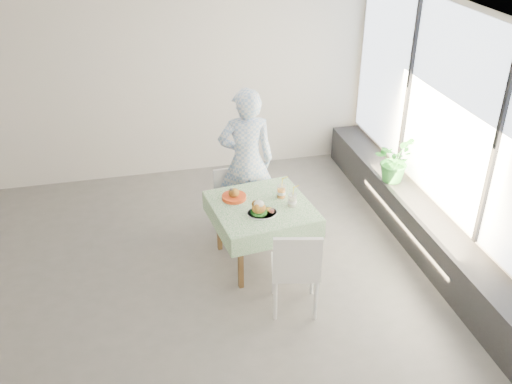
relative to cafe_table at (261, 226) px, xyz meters
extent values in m
plane|color=#5C5A58|center=(-0.89, -0.03, -0.46)|extent=(6.00, 6.00, 0.00)
plane|color=white|center=(-0.89, -0.03, 2.34)|extent=(6.00, 6.00, 0.00)
cube|color=silver|center=(-0.89, 2.47, 0.94)|extent=(6.00, 0.02, 2.80)
cube|color=silver|center=(-0.89, -2.53, 0.94)|extent=(6.00, 0.02, 2.80)
cube|color=silver|center=(2.11, -0.03, 0.94)|extent=(0.02, 5.00, 2.80)
cube|color=#D1E0F9|center=(2.08, -0.03, 1.19)|extent=(0.01, 4.80, 2.18)
cube|color=black|center=(1.91, -0.03, -0.21)|extent=(0.40, 4.80, 0.50)
cube|color=brown|center=(0.00, 0.00, 0.25)|extent=(1.01, 1.01, 0.04)
cube|color=white|center=(0.00, 0.00, 0.28)|extent=(1.16, 1.16, 0.01)
cube|color=white|center=(-0.20, 0.67, -0.06)|extent=(0.39, 0.39, 0.04)
cube|color=white|center=(-0.20, 0.84, 0.15)|extent=(0.38, 0.06, 0.38)
cube|color=white|center=(0.14, -0.85, 0.04)|extent=(0.56, 0.56, 0.04)
cube|color=white|center=(0.09, -1.05, 0.29)|extent=(0.46, 0.15, 0.46)
imported|color=#8EB3E3|center=(0.00, 0.75, 0.45)|extent=(0.70, 0.50, 1.82)
cylinder|color=white|center=(-0.04, -0.19, 0.29)|extent=(0.32, 0.32, 0.02)
cylinder|color=#134E15|center=(-0.08, -0.19, 0.31)|extent=(0.18, 0.18, 0.02)
ellipsoid|color=#A16C27|center=(-0.08, -0.19, 0.36)|extent=(0.15, 0.14, 0.12)
ellipsoid|color=white|center=(-0.08, -0.19, 0.41)|extent=(0.11, 0.10, 0.08)
cylinder|color=maroon|center=(0.06, -0.20, 0.31)|extent=(0.05, 0.05, 0.03)
cylinder|color=white|center=(0.25, 0.11, 0.35)|extent=(0.10, 0.10, 0.14)
cylinder|color=orange|center=(0.25, 0.11, 0.34)|extent=(0.09, 0.09, 0.10)
cylinder|color=white|center=(0.25, 0.11, 0.43)|extent=(0.10, 0.10, 0.01)
cylinder|color=yellow|center=(0.26, 0.11, 0.48)|extent=(0.01, 0.04, 0.20)
cylinder|color=white|center=(0.32, -0.10, 0.35)|extent=(0.10, 0.10, 0.14)
cylinder|color=beige|center=(0.32, -0.10, 0.33)|extent=(0.08, 0.08, 0.10)
cylinder|color=white|center=(0.32, -0.10, 0.42)|extent=(0.10, 0.10, 0.01)
cylinder|color=yellow|center=(0.32, -0.10, 0.47)|extent=(0.01, 0.04, 0.19)
cylinder|color=red|center=(-0.27, 0.19, 0.30)|extent=(0.27, 0.27, 0.04)
cylinder|color=white|center=(-0.27, 0.19, 0.31)|extent=(0.23, 0.23, 0.02)
ellipsoid|color=#A16C27|center=(-0.27, 0.19, 0.36)|extent=(0.12, 0.11, 0.10)
imported|color=#2F852C|center=(1.85, 0.61, 0.32)|extent=(0.66, 0.67, 0.56)
camera|label=1|loc=(-1.29, -5.18, 3.47)|focal=40.00mm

